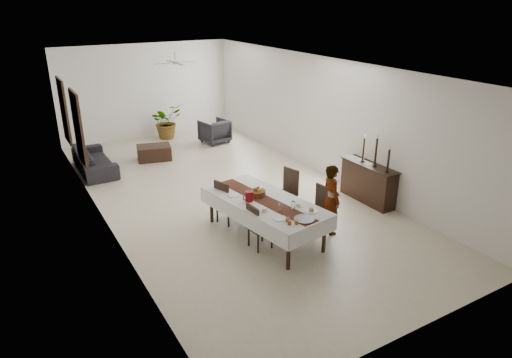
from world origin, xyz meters
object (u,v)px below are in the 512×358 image
at_px(red_pitcher, 249,196).
at_px(sofa, 94,160).
at_px(sideboard_body, 368,183).
at_px(woman, 331,199).
at_px(dining_table_top, 264,202).

bearing_deg(red_pitcher, sofa, 108.67).
bearing_deg(sideboard_body, woman, -156.37).
bearing_deg(woman, sideboard_body, -53.16).
bearing_deg(sideboard_body, sofa, 133.94).
bearing_deg(sofa, red_pitcher, -161.10).
distance_m(dining_table_top, red_pitcher, 0.35).
xyz_separation_m(red_pitcher, sofa, (-1.89, 5.60, -0.60)).
height_order(dining_table_top, sideboard_body, sideboard_body).
relative_size(woman, sofa, 0.67).
relative_size(sideboard_body, sofa, 0.68).
xyz_separation_m(dining_table_top, red_pitcher, (-0.29, 0.12, 0.15)).
distance_m(woman, sideboard_body, 1.97).
relative_size(red_pitcher, sideboard_body, 0.14).
distance_m(red_pitcher, woman, 1.72).
bearing_deg(sofa, sideboard_body, -135.83).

